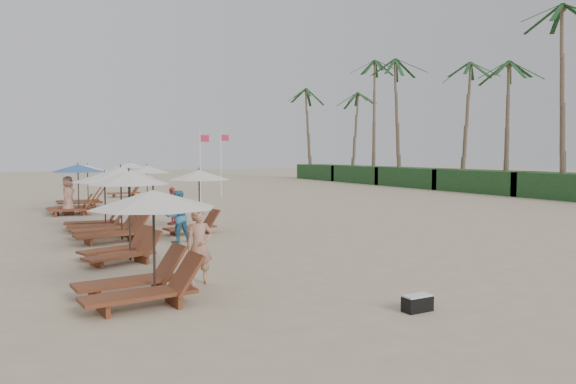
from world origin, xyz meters
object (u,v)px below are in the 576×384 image
lounger_station_3 (99,201)px  lounger_station_1 (122,215)px  lounger_station_0 (141,245)px  beachgoer_far_b (68,195)px  lounger_station_4 (73,188)px  inland_station_1 (144,182)px  inland_station_0 (196,192)px  beachgoer_mid_a (178,217)px  lounger_station_5 (82,188)px  lounger_station_2 (112,208)px  beachgoer_near (199,246)px  beachgoer_far_a (173,206)px  flag_pole_near (201,163)px  inland_station_2 (127,176)px  duffel_bag (417,303)px

lounger_station_3 → lounger_station_1: bearing=-92.4°
lounger_station_0 → beachgoer_far_b: (0.12, 16.53, -0.20)m
lounger_station_4 → inland_station_1: lounger_station_4 is taller
inland_station_0 → inland_station_1: size_ratio=0.99×
inland_station_0 → beachgoer_mid_a: bearing=-123.3°
inland_station_1 → lounger_station_5: bearing=121.5°
lounger_station_2 → lounger_station_0: bearing=-95.1°
lounger_station_5 → beachgoer_near: 19.21m
lounger_station_5 → beachgoer_far_a: lounger_station_5 is taller
lounger_station_0 → lounger_station_3: size_ratio=1.03×
lounger_station_0 → lounger_station_4: (0.37, 16.56, 0.12)m
beachgoer_near → lounger_station_2: bearing=95.8°
lounger_station_5 → beachgoer_far_b: bearing=-105.8°
lounger_station_4 → beachgoer_far_b: size_ratio=1.51×
lounger_station_1 → lounger_station_3: (0.26, 6.12, -0.11)m
lounger_station_3 → lounger_station_5: bearing=87.2°
beachgoer_near → beachgoer_far_a: beachgoer_near is taller
beachgoer_near → beachgoer_far_b: beachgoer_far_b is taller
lounger_station_1 → lounger_station_2: lounger_station_2 is taller
beachgoer_near → flag_pole_near: bearing=72.3°
lounger_station_3 → inland_station_2: inland_station_2 is taller
lounger_station_3 → beachgoer_mid_a: 4.25m
beachgoer_far_a → beachgoer_far_b: size_ratio=0.84×
inland_station_2 → duffel_bag: (-0.35, -29.08, -1.21)m
inland_station_1 → duffel_bag: inland_station_1 is taller
lounger_station_5 → beachgoer_mid_a: bearing=-84.2°
inland_station_0 → beachgoer_near: size_ratio=1.57×
lounger_station_5 → inland_station_0: (2.51, -11.82, 0.45)m
inland_station_0 → beachgoer_far_b: inland_station_0 is taller
duffel_bag → lounger_station_2: bearing=108.1°
lounger_station_0 → beachgoer_far_a: (3.50, 10.91, -0.34)m
lounger_station_5 → beachgoer_far_a: 9.43m
inland_station_2 → duffel_bag: bearing=-90.7°
beachgoer_near → flag_pole_near: flag_pole_near is taller
inland_station_1 → beachgoer_near: 15.46m
lounger_station_0 → duffel_bag: size_ratio=5.04×
lounger_station_5 → duffel_bag: (3.11, -22.93, -0.86)m
lounger_station_5 → duffel_bag: 23.15m
beachgoer_near → beachgoer_far_b: bearing=94.8°
lounger_station_3 → beachgoer_near: (0.77, -9.49, -0.28)m
lounger_station_0 → beachgoer_near: 1.64m
lounger_station_5 → beachgoer_near: bearing=-89.2°
beachgoer_far_b → inland_station_0: bearing=-131.2°
inland_station_2 → beachgoer_mid_a: inland_station_2 is taller
lounger_station_3 → flag_pole_near: size_ratio=0.65×
lounger_station_1 → lounger_station_2: (0.33, 3.68, -0.15)m
beachgoer_far_a → beachgoer_far_b: 6.56m
lounger_station_3 → beachgoer_far_a: 2.96m
lounger_station_5 → beachgoer_far_b: lounger_station_5 is taller
beachgoer_mid_a → beachgoer_near: bearing=70.4°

